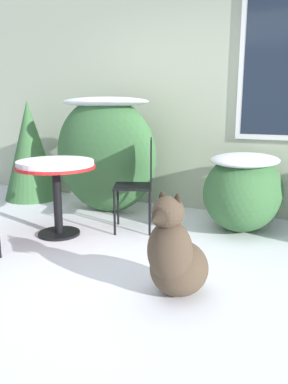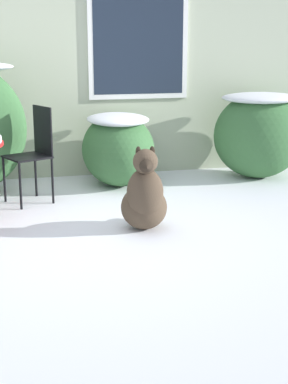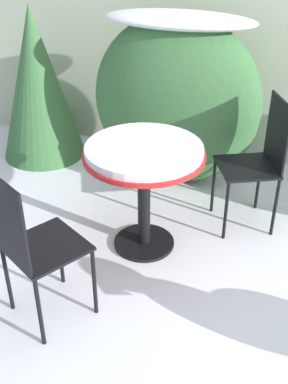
{
  "view_description": "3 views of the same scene",
  "coord_description": "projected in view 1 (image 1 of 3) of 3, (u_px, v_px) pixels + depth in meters",
  "views": [
    {
      "loc": [
        1.44,
        -2.34,
        1.31
      ],
      "look_at": [
        0.0,
        0.6,
        0.55
      ],
      "focal_mm": 35.0,
      "sensor_mm": 36.0,
      "label": 1
    },
    {
      "loc": [
        -0.59,
        -4.89,
        1.64
      ],
      "look_at": [
        0.59,
        -0.04,
        0.33
      ],
      "focal_mm": 55.0,
      "sensor_mm": 36.0,
      "label": 2
    },
    {
      "loc": [
        -0.16,
        -2.04,
        2.11
      ],
      "look_at": [
        -0.98,
        0.59,
        0.44
      ],
      "focal_mm": 45.0,
      "sensor_mm": 36.0,
      "label": 3
    }
  ],
  "objects": [
    {
      "name": "patio_table",
      "position": [
        56.0,
        173.0,
        3.75
      ],
      "size": [
        0.79,
        0.79,
        0.78
      ],
      "color": "black",
      "rests_on": "ground_plane"
    },
    {
      "name": "dog",
      "position": [
        175.0,
        258.0,
        2.56
      ],
      "size": [
        0.47,
        0.65,
        0.77
      ],
      "rotation": [
        0.0,
        0.0,
        -0.17
      ],
      "color": "#4C3D2D",
      "rests_on": "ground_plane"
    },
    {
      "name": "patio_chair_near_table",
      "position": [
        140.0,
        180.0,
        3.92
      ],
      "size": [
        0.52,
        0.52,
        0.98
      ],
      "rotation": [
        0.0,
        0.0,
        -1.14
      ],
      "color": "black",
      "rests_on": "ground_plane"
    },
    {
      "name": "shrub_middle",
      "position": [
        243.0,
        189.0,
        3.96
      ],
      "size": [
        0.82,
        1.06,
        0.82
      ],
      "color": "#386638",
      "rests_on": "ground_plane"
    },
    {
      "name": "evergreen_bush",
      "position": [
        30.0,
        150.0,
        5.28
      ],
      "size": [
        0.77,
        0.77,
        1.38
      ],
      "color": "#386638",
      "rests_on": "ground_plane"
    },
    {
      "name": "shrub_left",
      "position": [
        105.0,
        153.0,
        4.6
      ],
      "size": [
        1.38,
        0.61,
        1.41
      ],
      "color": "#386638",
      "rests_on": "ground_plane"
    },
    {
      "name": "ground_plane",
      "position": [
        111.0,
        275.0,
        2.96
      ],
      "size": [
        16.0,
        16.0,
        0.0
      ],
      "primitive_type": "plane",
      "color": "white"
    },
    {
      "name": "house_wall",
      "position": [
        207.0,
        77.0,
        4.49
      ],
      "size": [
        8.0,
        0.1,
        3.28
      ],
      "color": "#B2BC9E",
      "rests_on": "ground_plane"
    }
  ]
}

